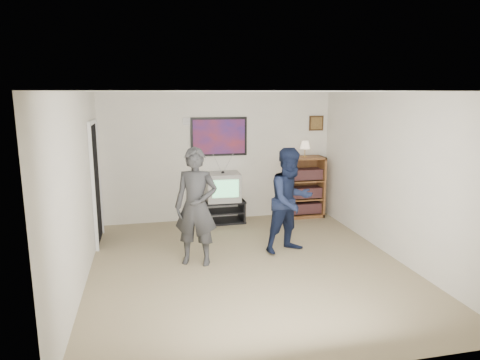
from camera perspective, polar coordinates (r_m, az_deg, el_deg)
name	(u,v)px	position (r m, az deg, el deg)	size (l,w,h in m)	color
room_shell	(244,178)	(6.31, 0.50, 0.27)	(4.51, 5.00, 2.51)	#806E51
media_stand	(221,211)	(8.34, -2.50, -4.19)	(0.90, 0.52, 0.44)	black
crt_television	(223,187)	(8.23, -2.28, -0.90)	(0.64, 0.54, 0.54)	#989893
bookshelf	(304,187)	(8.75, 8.59, -0.91)	(0.75, 0.43, 1.23)	#552E19
table_lamp	(305,149)	(8.59, 8.65, 4.11)	(0.20, 0.20, 0.32)	beige
person_tall	(196,207)	(6.23, -5.87, -3.56)	(0.63, 0.41, 1.73)	#2D2E30
person_short	(291,201)	(6.74, 6.77, -2.73)	(0.81, 0.63, 1.66)	#131B36
controller_left	(196,175)	(6.30, -5.89, 0.61)	(0.03, 0.11, 0.03)	white
controller_right	(284,188)	(6.91, 5.89, -1.05)	(0.04, 0.12, 0.04)	white
poster	(219,137)	(8.32, -2.82, 5.79)	(1.10, 0.03, 0.75)	black
air_vent	(190,121)	(8.22, -6.66, 7.76)	(0.28, 0.02, 0.14)	white
small_picture	(316,123)	(8.86, 10.13, 7.47)	(0.30, 0.03, 0.30)	black
doorway	(95,184)	(7.48, -18.71, -0.51)	(0.03, 0.85, 2.00)	black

